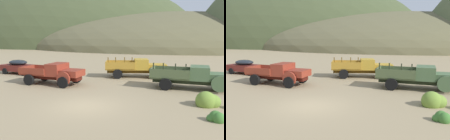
% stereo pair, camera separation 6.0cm
% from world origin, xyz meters
% --- Properties ---
extents(ground_plane, '(300.00, 300.00, 0.00)m').
position_xyz_m(ground_plane, '(0.00, 0.00, 0.00)').
color(ground_plane, '#998460').
extents(hill_distant, '(101.44, 52.02, 50.97)m').
position_xyz_m(hill_distant, '(-28.60, 76.95, 0.00)').
color(hill_distant, '#424C2D').
rests_on(hill_distant, ground).
extents(hill_far_right, '(105.64, 72.40, 24.37)m').
position_xyz_m(hill_far_right, '(10.33, 74.83, 0.00)').
color(hill_far_right, brown).
rests_on(hill_far_right, ground).
extents(car_oxblood, '(4.80, 2.87, 1.57)m').
position_xyz_m(car_oxblood, '(-10.46, 10.62, 0.82)').
color(car_oxblood, maroon).
rests_on(car_oxblood, ground).
extents(truck_rust_red, '(5.87, 3.27, 1.89)m').
position_xyz_m(truck_rust_red, '(-4.22, 5.84, 0.99)').
color(truck_rust_red, '#42140D').
rests_on(truck_rust_red, ground).
extents(truck_mustard, '(6.36, 2.89, 2.16)m').
position_xyz_m(truck_mustard, '(2.82, 10.69, 1.00)').
color(truck_mustard, '#593D12').
rests_on(truck_mustard, ground).
extents(truck_weathered_green, '(6.69, 3.25, 2.16)m').
position_xyz_m(truck_weathered_green, '(7.62, 5.85, 1.02)').
color(truck_weathered_green, '#232B1B').
rests_on(truck_weathered_green, ground).
extents(bush_near_barrel, '(0.92, 0.78, 0.78)m').
position_xyz_m(bush_near_barrel, '(-6.40, 11.05, 0.19)').
color(bush_near_barrel, '#3D702D').
rests_on(bush_near_barrel, ground).
extents(bush_front_left, '(1.56, 1.49, 1.21)m').
position_xyz_m(bush_front_left, '(7.45, 1.37, 0.29)').
color(bush_front_left, olive).
rests_on(bush_front_left, ground).
extents(bush_front_right, '(0.86, 0.76, 0.69)m').
position_xyz_m(bush_front_right, '(7.28, -1.41, 0.17)').
color(bush_front_right, '#3D702D').
rests_on(bush_front_right, ground).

